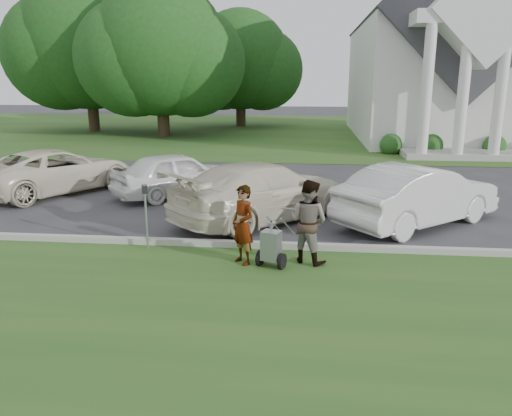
% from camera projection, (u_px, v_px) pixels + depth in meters
% --- Properties ---
extents(ground, '(120.00, 120.00, 0.00)m').
position_uv_depth(ground, '(242.00, 256.00, 10.57)').
color(ground, '#333335').
rests_on(ground, ground).
extents(grass_strip, '(80.00, 7.00, 0.01)m').
position_uv_depth(grass_strip, '(217.00, 323.00, 7.68)').
color(grass_strip, '#26541C').
rests_on(grass_strip, ground).
extents(church_lawn, '(80.00, 30.00, 0.01)m').
position_uv_depth(church_lawn, '(290.00, 130.00, 36.57)').
color(church_lawn, '#26541C').
rests_on(church_lawn, ground).
extents(curb, '(80.00, 0.18, 0.15)m').
position_uv_depth(curb, '(245.00, 245.00, 11.09)').
color(curb, '#9E9E93').
rests_on(curb, ground).
extents(church, '(9.19, 19.00, 24.10)m').
position_uv_depth(church, '(436.00, 40.00, 30.45)').
color(church, white).
rests_on(church, ground).
extents(tree_left, '(10.63, 8.40, 9.71)m').
position_uv_depth(tree_left, '(160.00, 55.00, 31.26)').
color(tree_left, '#332316').
rests_on(tree_left, ground).
extents(tree_far, '(11.64, 9.20, 10.73)m').
position_uv_depth(tree_far, '(88.00, 49.00, 34.60)').
color(tree_far, '#332316').
rests_on(tree_far, ground).
extents(tree_back, '(9.61, 7.60, 8.89)m').
position_uv_depth(tree_back, '(240.00, 65.00, 38.66)').
color(tree_back, '#332316').
rests_on(tree_back, ground).
extents(striping_cart, '(0.78, 1.17, 1.01)m').
position_uv_depth(striping_cart, '(271.00, 246.00, 9.86)').
color(striping_cart, black).
rests_on(striping_cart, ground).
extents(person_left, '(0.68, 0.69, 1.61)m').
position_uv_depth(person_left, '(243.00, 226.00, 9.95)').
color(person_left, '#999999').
rests_on(person_left, ground).
extents(person_right, '(1.04, 0.98, 1.71)m').
position_uv_depth(person_right, '(308.00, 222.00, 10.03)').
color(person_right, '#999999').
rests_on(person_right, ground).
extents(parking_meter_near, '(0.11, 0.10, 1.47)m').
position_uv_depth(parking_meter_near, '(146.00, 209.00, 10.78)').
color(parking_meter_near, gray).
rests_on(parking_meter_near, ground).
extents(car_a, '(4.65, 5.65, 1.43)m').
position_uv_depth(car_a, '(57.00, 171.00, 16.44)').
color(car_a, silver).
rests_on(car_a, ground).
extents(car_b, '(4.18, 4.05, 1.42)m').
position_uv_depth(car_b, '(177.00, 174.00, 15.92)').
color(car_b, white).
rests_on(car_b, ground).
extents(car_c, '(5.24, 5.34, 1.54)m').
position_uv_depth(car_c, '(264.00, 191.00, 13.15)').
color(car_c, beige).
rests_on(car_c, ground).
extents(car_d, '(4.66, 4.31, 1.56)m').
position_uv_depth(car_d, '(418.00, 195.00, 12.69)').
color(car_d, silver).
rests_on(car_d, ground).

